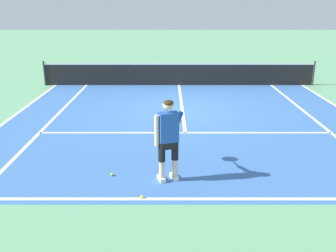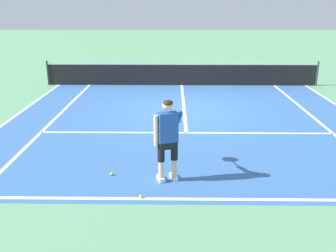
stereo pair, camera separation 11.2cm
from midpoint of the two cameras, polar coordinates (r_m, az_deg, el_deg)
ground_plane at (r=12.60m, az=1.91°, el=2.30°), size 80.00×80.00×0.00m
court_inner_surface at (r=11.76m, az=2.05°, el=1.12°), size 10.98×10.53×0.00m
line_baseline at (r=7.08m, az=3.51°, el=-11.09°), size 10.98×0.10×0.01m
line_service at (r=10.49m, az=2.31°, el=-1.03°), size 8.23×0.10×0.01m
line_centre_service at (r=13.55m, az=1.78°, el=3.47°), size 0.10×6.40×0.01m
line_singles_left at (r=12.31m, az=-17.47°, el=1.07°), size 0.10×10.13×0.01m
line_singles_right at (r=12.60m, az=21.11°, el=1.06°), size 0.10×10.13×0.01m
line_doubles_left at (r=12.79m, az=-23.35°, el=1.03°), size 0.10×10.13×0.01m
tennis_net at (r=16.56m, az=1.45°, el=7.96°), size 11.96×0.08×1.07m
tennis_player at (r=7.39m, az=-0.45°, el=-1.35°), size 0.58×1.22×1.71m
tennis_ball_near_feet at (r=8.02m, az=-9.04°, el=-7.34°), size 0.07×0.07×0.07m
tennis_ball_by_baseline at (r=7.10m, az=-4.48°, el=-10.78°), size 0.07×0.07×0.07m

